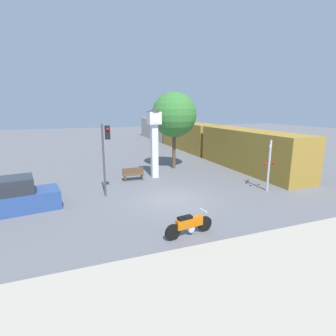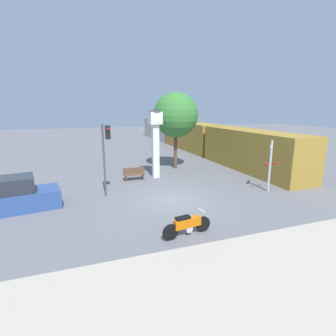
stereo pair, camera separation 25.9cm
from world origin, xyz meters
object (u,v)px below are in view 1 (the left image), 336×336
Objects in this scene: bench at (133,174)px; parked_car at (14,198)px; clock_tower at (154,133)px; street_tree at (174,115)px; motorcycle at (189,225)px; traffic_light at (106,147)px; railroad_crossing_signal at (269,163)px; freight_train at (189,136)px.

parked_car is at bearing -152.41° from bench.
clock_tower is 3.71m from street_tree.
motorcycle is at bearing -108.93° from street_tree.
traffic_light is (-2.48, 6.35, 2.50)m from motorcycle.
parked_car is at bearing -150.78° from street_tree.
railroad_crossing_signal reaches higher than bench.
railroad_crossing_signal reaches higher than parked_car.
clock_tower is 0.14× the size of freight_train.
bench is 0.36× the size of parked_car.
bench is (-0.21, 9.29, 0.00)m from motorcycle.
clock_tower is at bearing 71.97° from motorcycle.
motorcycle is at bearing -152.77° from railroad_crossing_signal.
clock_tower is 1.19× the size of traffic_light.
freight_train is 11.79m from street_tree.
freight_train is 23.02× the size of bench.
parked_car is (-8.87, -4.01, -2.64)m from clock_tower.
bench is at bearing -170.58° from clock_tower.
street_tree reaches higher than motorcycle.
parked_car is (-4.85, -0.78, -2.24)m from traffic_light.
freight_train is 8.30× the size of parked_car.
traffic_light is at bearing -129.24° from freight_train.
traffic_light is at bearing -127.68° from bench.
clock_tower is 8.36m from railroad_crossing_signal.
railroad_crossing_signal is at bearing 18.37° from motorcycle.
motorcycle reaches higher than bench.
bench is (-10.27, -12.41, -1.21)m from freight_train.
motorcycle is 13.32m from street_tree.
motorcycle is 23.95m from freight_train.
parked_car is at bearing -155.68° from clock_tower.
freight_train is at bearing 50.40° from bench.
freight_train is 18.12m from railroad_crossing_signal.
freight_train is 16.15m from bench.
motorcycle is 9.30m from bench.
railroad_crossing_signal is at bearing -98.59° from freight_train.
bench is 8.03m from parked_car.
street_tree reaches higher than clock_tower.
traffic_light reaches higher than parked_car.
clock_tower is at bearing -125.09° from freight_train.
street_tree reaches higher than railroad_crossing_signal.
bench is at bearing 143.90° from railroad_crossing_signal.
traffic_light reaches higher than motorcycle.
clock_tower is 1.57× the size of railroad_crossing_signal.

